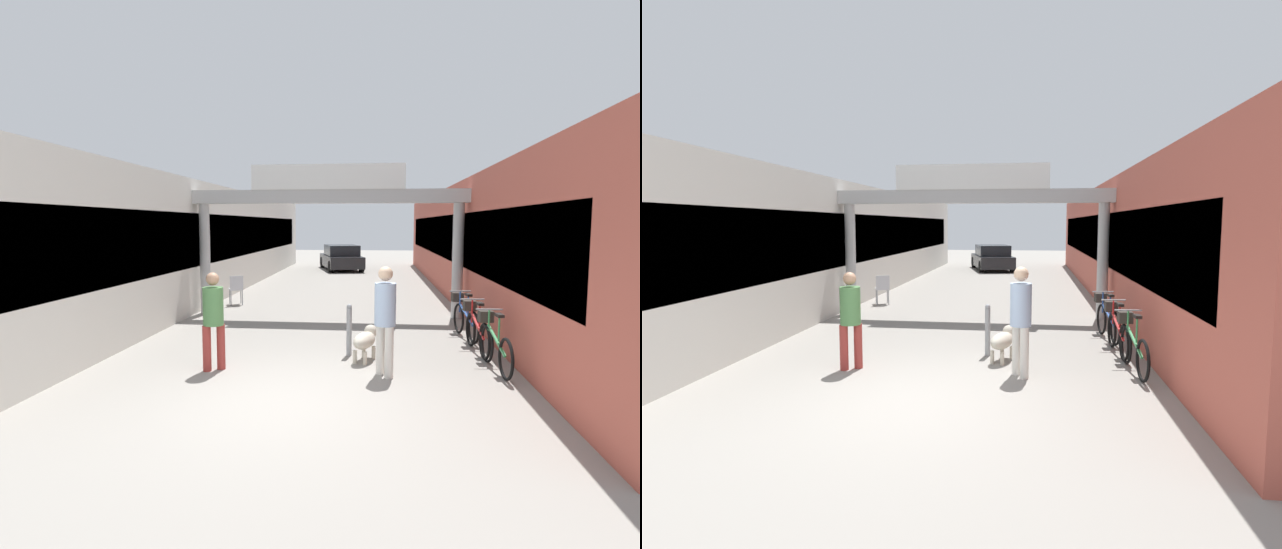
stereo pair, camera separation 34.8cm
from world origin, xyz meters
TOP-DOWN VIEW (x-y plane):
  - ground_plane at (0.00, 0.00)m, footprint 80.00×80.00m
  - storefront_left at (-5.09, 11.00)m, footprint 3.00×26.00m
  - storefront_right at (5.09, 11.00)m, footprint 3.00×26.00m
  - arcade_sign_gateway at (0.00, 6.49)m, footprint 7.40×0.47m
  - pedestrian_with_dog at (1.39, 1.32)m, footprint 0.47×0.47m
  - pedestrian_companion at (-1.43, 1.34)m, footprint 0.47×0.47m
  - dog_on_leash at (1.07, 2.21)m, footprint 0.54×0.86m
  - bicycle_green_nearest at (3.23, 1.92)m, footprint 0.46×1.69m
  - bicycle_red_second at (3.16, 3.09)m, footprint 0.46×1.69m
  - bicycle_blue_third at (3.15, 4.28)m, footprint 0.46×1.68m
  - bollard_post_metal at (0.76, 2.52)m, footprint 0.10×0.10m
  - cafe_chair_aluminium_nearer at (-2.91, 7.97)m, footprint 0.52×0.52m
  - parked_car_black at (-0.50, 19.85)m, footprint 2.65×4.30m

SIDE VIEW (x-z plane):
  - ground_plane at x=0.00m, z-range 0.00..0.00m
  - dog_on_leash at x=1.07m, z-range 0.08..0.68m
  - bicycle_green_nearest at x=3.23m, z-range -0.05..0.93m
  - bicycle_red_second at x=3.16m, z-range -0.05..0.93m
  - bicycle_blue_third at x=3.15m, z-range -0.05..0.93m
  - bollard_post_metal at x=0.76m, z-range 0.01..0.97m
  - cafe_chair_aluminium_nearer at x=-2.91m, z-range 0.10..0.99m
  - parked_car_black at x=-0.50m, z-range -0.02..1.31m
  - pedestrian_companion at x=-1.43m, z-range 0.11..1.76m
  - pedestrian_with_dog at x=1.39m, z-range 0.13..1.90m
  - storefront_left at x=-5.09m, z-range 0.00..3.63m
  - storefront_right at x=5.09m, z-range 0.00..3.63m
  - arcade_sign_gateway at x=0.00m, z-range 0.82..4.77m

